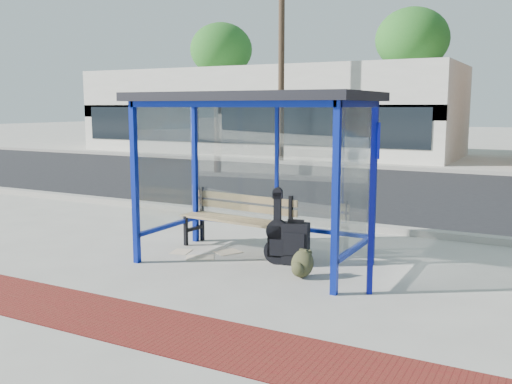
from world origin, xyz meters
The scene contains 19 objects.
ground centered at (0.00, 0.00, 0.00)m, with size 120.00×120.00×0.00m, color #B2ADA0.
brick_paver_strip centered at (0.00, -2.60, 0.01)m, with size 60.00×1.00×0.01m, color maroon.
curb_near centered at (0.00, 2.90, 0.06)m, with size 60.00×0.25×0.12m, color gray.
street_asphalt centered at (0.00, 8.00, 0.00)m, with size 60.00×10.00×0.00m, color black.
curb_far centered at (0.00, 13.10, 0.06)m, with size 60.00×0.25×0.12m, color gray.
far_sidewalk centered at (0.00, 15.00, 0.00)m, with size 60.00×4.00×0.01m, color #B2ADA0.
bus_shelter centered at (0.00, 0.07, 2.07)m, with size 3.30×1.80×2.42m.
storefront_white centered at (-9.00, 17.99, 2.00)m, with size 18.00×6.04×4.00m.
tree_left centered at (-14.00, 22.00, 5.45)m, with size 3.60×3.60×7.03m.
tree_mid centered at (-3.00, 22.00, 5.45)m, with size 3.60×3.60×7.03m.
utility_pole_west centered at (-6.00, 13.40, 4.11)m, with size 1.60×0.24×8.00m.
bench centered at (-0.59, 0.62, 0.52)m, with size 1.97×0.66×0.91m.
guitar_bag centered at (0.31, 0.14, 0.38)m, with size 0.39×0.20×1.04m.
suitcase centered at (0.55, 0.24, 0.30)m, with size 0.41×0.31×0.65m.
backpack centered at (0.88, -0.30, 0.18)m, with size 0.34×0.32×0.38m.
sign_post centered at (1.87, -0.52, 1.24)m, with size 0.15×0.26×2.21m.
newspaper_a centered at (-1.30, 0.05, 0.00)m, with size 0.34×0.27×0.01m, color white.
newspaper_b centered at (-0.85, -0.11, 0.00)m, with size 0.41×0.32×0.01m, color white.
newspaper_c centered at (-0.65, 0.37, 0.00)m, with size 0.39×0.31×0.01m, color white.
Camera 1 is at (3.77, -6.98, 2.23)m, focal length 40.00 mm.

